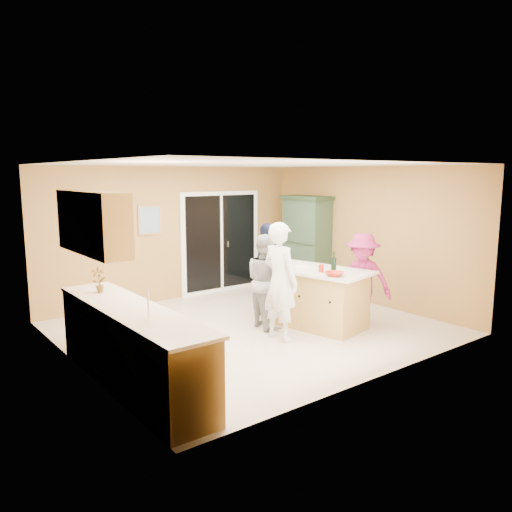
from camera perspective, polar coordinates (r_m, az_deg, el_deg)
floor at (r=8.11m, az=-0.41°, el=-8.24°), size 5.50×5.50×0.00m
ceiling at (r=7.74m, az=-0.43°, el=10.45°), size 5.50×5.00×0.10m
wall_back at (r=9.91m, az=-9.21°, el=2.55°), size 5.50×0.10×2.60m
wall_front at (r=6.05m, az=14.06°, el=-1.90°), size 5.50×0.10×2.60m
wall_left at (r=6.56m, az=-19.94°, el=-1.33°), size 0.10×5.00×2.60m
wall_right at (r=9.72m, az=12.61°, el=2.31°), size 0.10×5.00×2.60m
left_cabinet_run at (r=5.92m, az=-13.47°, el=-10.55°), size 0.65×3.05×1.24m
upper_cabinets at (r=6.35m, az=-18.17°, el=3.68°), size 0.35×1.60×0.75m
sliding_door at (r=10.45m, az=-4.02°, el=1.61°), size 1.90×0.07×2.10m
framed_picture at (r=9.61m, az=-12.08°, el=4.06°), size 0.46×0.04×0.56m
kitchen_island at (r=8.21m, az=6.66°, el=-4.88°), size 1.31×1.95×0.94m
green_hutch at (r=10.52m, az=5.78°, el=1.26°), size 0.58×1.10×2.01m
woman_white at (r=7.38m, az=2.76°, el=-2.92°), size 0.47×0.67×1.77m
woman_grey at (r=8.01m, az=1.16°, el=-2.86°), size 0.68×0.82×1.52m
woman_navy at (r=8.76m, az=1.37°, el=-1.45°), size 1.02×0.79×1.62m
woman_magenta at (r=8.33m, az=12.04°, el=-2.61°), size 0.89×1.12×1.51m
serving_bowl at (r=7.55m, az=8.95°, el=-2.04°), size 0.34×0.34×0.07m
tulip_vase at (r=6.71m, az=-17.50°, el=-2.60°), size 0.21×0.17×0.34m
tumbler_near at (r=8.36m, az=3.50°, el=-0.73°), size 0.09×0.09×0.10m
tumbler_far at (r=7.82m, az=7.46°, el=-1.42°), size 0.10×0.10×0.12m
wine_bottle at (r=7.73m, az=8.86°, el=-1.04°), size 0.08×0.08×0.34m
white_plate at (r=8.38m, az=5.23°, el=-1.01°), size 0.30×0.30×0.02m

